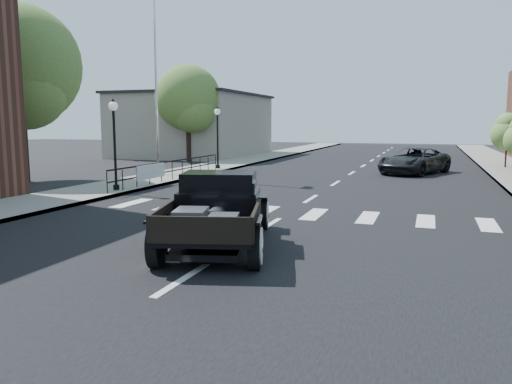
% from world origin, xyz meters
% --- Properties ---
extents(ground, '(120.00, 120.00, 0.00)m').
position_xyz_m(ground, '(0.00, 0.00, 0.00)').
color(ground, black).
rests_on(ground, ground).
extents(road, '(14.00, 80.00, 0.02)m').
position_xyz_m(road, '(0.00, 15.00, 0.01)').
color(road, black).
rests_on(road, ground).
extents(road_markings, '(12.00, 60.00, 0.06)m').
position_xyz_m(road_markings, '(0.00, 10.00, 0.00)').
color(road_markings, silver).
rests_on(road_markings, ground).
extents(sidewalk_left, '(3.00, 80.00, 0.15)m').
position_xyz_m(sidewalk_left, '(-8.50, 15.00, 0.07)').
color(sidewalk_left, gray).
rests_on(sidewalk_left, ground).
extents(low_building_left, '(10.00, 12.00, 5.00)m').
position_xyz_m(low_building_left, '(-15.00, 28.00, 2.50)').
color(low_building_left, gray).
rests_on(low_building_left, ground).
extents(railing, '(0.08, 10.00, 1.00)m').
position_xyz_m(railing, '(-7.30, 10.00, 0.65)').
color(railing, black).
rests_on(railing, sidewalk_left).
extents(banner, '(0.04, 2.20, 0.60)m').
position_xyz_m(banner, '(-7.22, 8.00, 0.45)').
color(banner, silver).
rests_on(banner, sidewalk_left).
extents(lamp_post_b, '(0.36, 0.36, 3.55)m').
position_xyz_m(lamp_post_b, '(-7.60, 6.00, 1.93)').
color(lamp_post_b, black).
rests_on(lamp_post_b, sidewalk_left).
extents(lamp_post_c, '(0.36, 0.36, 3.55)m').
position_xyz_m(lamp_post_c, '(-7.60, 16.00, 1.93)').
color(lamp_post_c, black).
rests_on(lamp_post_c, sidewalk_left).
extents(flagpole, '(0.12, 0.12, 11.46)m').
position_xyz_m(flagpole, '(-9.20, 12.00, 5.88)').
color(flagpole, silver).
rests_on(flagpole, sidewalk_left).
extents(big_tree_near, '(5.58, 5.58, 8.20)m').
position_xyz_m(big_tree_near, '(-14.00, 8.00, 4.10)').
color(big_tree_near, '#516D2F').
rests_on(big_tree_near, ground).
extents(big_tree_far, '(4.69, 4.69, 6.90)m').
position_xyz_m(big_tree_far, '(-12.50, 22.00, 3.45)').
color(big_tree_far, '#516D2F').
rests_on(big_tree_far, ground).
extents(small_tree_e, '(1.86, 1.86, 3.10)m').
position_xyz_m(small_tree_e, '(8.30, 22.28, 1.70)').
color(small_tree_e, '#597C39').
rests_on(small_tree_e, sidewalk_right).
extents(hotrod_pickup, '(3.51, 5.35, 1.71)m').
position_xyz_m(hotrod_pickup, '(-0.37, -0.55, 0.85)').
color(hotrod_pickup, black).
rests_on(hotrod_pickup, ground).
extents(second_car, '(4.15, 5.57, 1.41)m').
position_xyz_m(second_car, '(3.24, 17.90, 0.70)').
color(second_car, black).
rests_on(second_car, ground).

